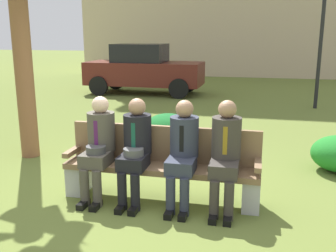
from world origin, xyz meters
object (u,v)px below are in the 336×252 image
Objects in this scene: seated_man_rightmost at (225,150)px; parked_car_near at (144,69)px; seated_man_centerleft at (135,145)px; street_lamp at (323,22)px; seated_man_leftmost at (99,143)px; shrub_mid_lawn at (168,129)px; seated_man_centerright at (183,148)px; park_bench at (162,165)px.

seated_man_rightmost is 9.15m from parked_car_near.
seated_man_centerleft is 7.73m from street_lamp.
seated_man_rightmost is (1.55, 0.01, 0.01)m from seated_man_leftmost.
seated_man_centerleft is 1.35× the size of shrub_mid_lawn.
seated_man_centerright is 0.49m from seated_man_rightmost.
seated_man_rightmost is 0.34× the size of street_lamp.
street_lamp is at bearing 71.09° from seated_man_centerright.
seated_man_centerright is at bearing -108.91° from street_lamp.
park_bench is 8.76m from parked_car_near.
parked_car_near is (-2.25, 5.96, 0.54)m from shrub_mid_lawn.
street_lamp reaches higher than seated_man_centerleft.
parked_car_near is (-1.96, 8.46, 0.13)m from seated_man_leftmost.
street_lamp is (2.96, 6.95, 1.62)m from seated_man_centerleft.
seated_man_leftmost is 1.55m from seated_man_rightmost.
street_lamp reaches higher than shrub_mid_lawn.
seated_man_leftmost is at bearing 179.92° from seated_man_centerleft.
seated_man_leftmost reaches higher than seated_man_centerright.
seated_man_centerleft is at bearing -86.00° from shrub_mid_lawn.
street_lamp reaches higher than seated_man_centerright.
parked_car_near is (-3.01, 8.45, 0.13)m from seated_man_centerright.
seated_man_rightmost is 2.81m from shrub_mid_lawn.
parked_car_near reaches higher than shrub_mid_lawn.
parked_car_near is at bearing 108.11° from park_bench.
park_bench is at bearing -78.82° from shrub_mid_lawn.
seated_man_rightmost is at bearing 0.27° from seated_man_leftmost.
seated_man_centerleft is 1.00× the size of seated_man_centerright.
park_bench is at bearing 25.66° from seated_man_centerleft.
seated_man_leftmost is 1.00× the size of seated_man_centerright.
park_bench is 0.42m from seated_man_centerright.
seated_man_rightmost is at bearing -105.18° from street_lamp.
street_lamp reaches higher than seated_man_rightmost.
park_bench is 1.89× the size of seated_man_centerleft.
seated_man_centerright reaches higher than shrub_mid_lawn.
parked_car_near is at bearing 106.02° from seated_man_centerleft.
shrub_mid_lawn is (-0.47, 2.35, -0.14)m from park_bench.
seated_man_leftmost reaches higher than shrub_mid_lawn.
seated_man_leftmost reaches higher than park_bench.
seated_man_centerleft is 8.80m from parked_car_near.
seated_man_leftmost is 1.00× the size of seated_man_centerleft.
street_lamp reaches higher than seated_man_leftmost.
park_bench is 0.63× the size of street_lamp.
parked_car_near is (-3.50, 8.45, 0.12)m from seated_man_rightmost.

